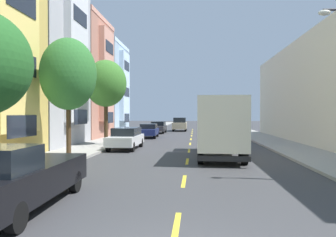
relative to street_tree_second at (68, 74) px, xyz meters
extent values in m
plane|color=#38383A|center=(6.40, 17.84, -4.60)|extent=(160.00, 160.00, 0.00)
cube|color=#99968E|center=(-0.70, 15.84, -4.53)|extent=(3.20, 120.00, 0.14)
cube|color=#99968E|center=(13.50, 15.84, -4.53)|extent=(3.20, 120.00, 0.14)
cube|color=yellow|center=(6.40, -10.16, -4.59)|extent=(0.14, 2.20, 0.01)
cube|color=yellow|center=(6.40, -5.16, -4.59)|extent=(0.14, 2.20, 0.01)
cube|color=yellow|center=(6.40, -0.16, -4.59)|extent=(0.14, 2.20, 0.01)
cube|color=yellow|center=(6.40, 4.84, -4.59)|extent=(0.14, 2.20, 0.01)
cube|color=yellow|center=(6.40, 9.84, -4.59)|extent=(0.14, 2.20, 0.01)
cube|color=yellow|center=(6.40, 14.84, -4.59)|extent=(0.14, 2.20, 0.01)
cube|color=yellow|center=(6.40, 19.84, -4.59)|extent=(0.14, 2.20, 0.01)
cube|color=yellow|center=(6.40, 24.84, -4.59)|extent=(0.14, 2.20, 0.01)
cube|color=yellow|center=(6.40, 29.84, -4.59)|extent=(0.14, 2.20, 0.01)
cube|color=yellow|center=(6.40, 34.84, -4.59)|extent=(0.14, 2.20, 0.01)
cube|color=#F9D572|center=(-2.02, -1.54, 0.97)|extent=(0.55, 3.66, 8.04)
cube|color=#1E232D|center=(-1.73, -1.54, -2.74)|extent=(0.04, 2.78, 1.10)
cube|color=#1E232D|center=(-1.73, -1.54, 0.35)|extent=(0.04, 2.78, 1.10)
cube|color=#1E232D|center=(-1.73, -1.54, 3.44)|extent=(0.04, 2.78, 1.10)
cube|color=silver|center=(-2.02, 6.80, 2.13)|extent=(0.55, 3.66, 9.71)
cube|color=#1E232D|center=(-1.73, 6.80, -2.35)|extent=(0.04, 2.78, 1.10)
cube|color=#1E232D|center=(-1.73, 6.80, 1.38)|extent=(0.04, 2.78, 1.10)
cube|color=#1E232D|center=(-1.73, 6.80, 5.11)|extent=(0.04, 2.78, 1.10)
cube|color=#B27560|center=(-7.94, 15.14, 1.24)|extent=(11.28, 8.14, 11.66)
cube|color=#E19B83|center=(-2.55, 15.14, 7.29)|extent=(0.60, 8.14, 0.44)
cube|color=#E19B83|center=(-2.02, 15.14, 1.70)|extent=(0.55, 3.66, 9.10)
cube|color=#1E232D|center=(-1.73, 15.14, -2.50)|extent=(0.04, 2.78, 1.10)
cube|color=#1E232D|center=(-1.73, 15.14, 1.00)|extent=(0.04, 2.78, 1.10)
cube|color=#1E232D|center=(-1.73, 15.14, 4.50)|extent=(0.04, 2.78, 1.10)
cube|color=#9EB7CC|center=(-8.47, 23.48, 0.83)|extent=(12.34, 8.14, 10.86)
cube|color=#CAE7FE|center=(-2.55, 23.48, 6.48)|extent=(0.60, 8.14, 0.44)
cube|color=#CAE7FE|center=(-2.02, 23.48, 1.27)|extent=(0.55, 3.66, 8.47)
cube|color=#1E232D|center=(-1.73, 23.48, -2.64)|extent=(0.04, 2.78, 1.10)
cube|color=#1E232D|center=(-1.73, 23.48, 0.62)|extent=(0.04, 2.78, 1.10)
cube|color=#1E232D|center=(-1.73, 23.48, 3.87)|extent=(0.04, 2.78, 1.10)
cylinder|color=#47331E|center=(0.00, 0.00, -2.95)|extent=(0.25, 0.25, 3.02)
ellipsoid|color=#2D6B2D|center=(0.00, 0.00, 0.02)|extent=(2.99, 2.99, 3.87)
cylinder|color=#47331E|center=(0.00, 7.46, -2.80)|extent=(0.30, 0.30, 3.31)
ellipsoid|color=#387028|center=(0.00, 7.46, 0.20)|extent=(3.15, 3.15, 3.58)
ellipsoid|color=silver|center=(11.45, -4.89, 1.52)|extent=(0.44, 0.28, 0.20)
cube|color=beige|center=(8.18, 0.79, -2.60)|extent=(2.54, 6.11, 2.67)
cube|color=beige|center=(8.27, 4.97, -2.84)|extent=(2.35, 1.95, 2.20)
cube|color=black|center=(8.29, 5.87, -2.35)|extent=(2.02, 0.13, 0.97)
cube|color=black|center=(8.11, -2.16, -4.16)|extent=(2.40, 0.22, 0.24)
cylinder|color=black|center=(9.33, 4.99, -4.12)|extent=(0.30, 0.97, 0.96)
cylinder|color=black|center=(7.21, 5.04, -4.12)|extent=(0.30, 0.97, 0.96)
cylinder|color=black|center=(9.19, -1.06, -4.12)|extent=(0.30, 0.97, 0.96)
cylinder|color=black|center=(7.07, -1.01, -4.12)|extent=(0.30, 0.97, 0.96)
cylinder|color=black|center=(9.22, 0.04, -4.12)|extent=(0.30, 0.97, 0.96)
cylinder|color=black|center=(7.10, 0.09, -4.12)|extent=(0.30, 0.97, 0.96)
cube|color=maroon|center=(10.89, 38.30, -3.96)|extent=(1.84, 4.04, 0.62)
cube|color=black|center=(10.88, 37.82, -3.37)|extent=(1.57, 1.72, 0.55)
cylinder|color=black|center=(11.69, 39.64, -4.27)|extent=(0.24, 0.67, 0.66)
cylinder|color=black|center=(10.17, 39.68, -4.27)|extent=(0.24, 0.67, 0.66)
cylinder|color=black|center=(11.62, 36.92, -4.27)|extent=(0.24, 0.67, 0.66)
cylinder|color=black|center=(10.10, 36.96, -4.27)|extent=(0.24, 0.67, 0.66)
cube|color=navy|center=(2.00, 16.39, -3.97)|extent=(1.92, 4.55, 0.60)
cube|color=black|center=(2.00, 16.62, -3.42)|extent=(1.64, 2.20, 0.50)
cylinder|color=black|center=(1.25, 14.84, -4.27)|extent=(0.24, 0.67, 0.66)
cylinder|color=black|center=(2.83, 14.88, -4.27)|extent=(0.24, 0.67, 0.66)
cylinder|color=black|center=(1.17, 17.90, -4.27)|extent=(0.24, 0.67, 0.66)
cylinder|color=black|center=(2.75, 17.94, -4.27)|extent=(0.24, 0.67, 0.66)
cube|color=#333338|center=(2.09, 24.54, -3.96)|extent=(1.85, 4.71, 0.62)
cube|color=black|center=(2.09, 24.92, -3.37)|extent=(1.62, 2.83, 0.55)
cylinder|color=black|center=(1.28, 22.95, -4.27)|extent=(0.22, 0.66, 0.66)
cylinder|color=black|center=(2.88, 22.94, -4.27)|extent=(0.22, 0.66, 0.66)
cylinder|color=black|center=(1.30, 26.14, -4.27)|extent=(0.22, 0.66, 0.66)
cylinder|color=black|center=(2.90, 26.13, -4.27)|extent=(0.22, 0.66, 0.66)
cube|color=black|center=(2.19, -8.98, -3.87)|extent=(2.14, 5.35, 0.80)
cylinder|color=black|center=(3.13, -10.76, -4.27)|extent=(0.24, 0.67, 0.66)
cylinder|color=black|center=(1.25, -7.21, -4.27)|extent=(0.24, 0.67, 0.66)
cylinder|color=black|center=(3.03, -7.16, -4.27)|extent=(0.24, 0.67, 0.66)
cube|color=silver|center=(1.97, 5.39, -3.96)|extent=(1.86, 4.72, 0.62)
cube|color=black|center=(1.97, 5.77, -3.37)|extent=(1.63, 2.83, 0.55)
cylinder|color=black|center=(1.15, 3.80, -4.27)|extent=(0.23, 0.66, 0.66)
cylinder|color=black|center=(2.75, 3.79, -4.27)|extent=(0.23, 0.66, 0.66)
cylinder|color=black|center=(1.18, 7.00, -4.27)|extent=(0.23, 0.66, 0.66)
cylinder|color=black|center=(2.78, 6.98, -4.27)|extent=(0.23, 0.66, 0.66)
cube|color=#7A9EC6|center=(10.62, 28.45, -3.87)|extent=(2.15, 5.35, 0.80)
cube|color=black|center=(10.58, 29.61, -3.17)|extent=(1.80, 1.64, 0.60)
cylinder|color=black|center=(11.46, 30.27, -4.27)|extent=(0.24, 0.67, 0.66)
cylinder|color=black|center=(9.68, 30.22, -4.27)|extent=(0.24, 0.67, 0.66)
cylinder|color=black|center=(11.55, 26.67, -4.27)|extent=(0.24, 0.67, 0.66)
cylinder|color=black|center=(9.78, 26.62, -4.27)|extent=(0.24, 0.67, 0.66)
cube|color=tan|center=(4.60, 30.10, -3.82)|extent=(1.95, 4.80, 0.90)
cube|color=black|center=(4.60, 30.10, -3.02)|extent=(1.72, 2.78, 0.70)
cylinder|color=black|center=(3.74, 28.46, -4.27)|extent=(0.22, 0.66, 0.66)
cylinder|color=black|center=(5.46, 28.46, -4.27)|extent=(0.22, 0.66, 0.66)
cylinder|color=black|center=(3.74, 31.73, -4.27)|extent=(0.22, 0.66, 0.66)
cylinder|color=black|center=(5.47, 31.73, -4.27)|extent=(0.22, 0.66, 0.66)
camera|label=1|loc=(6.81, -17.23, -2.13)|focal=35.21mm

